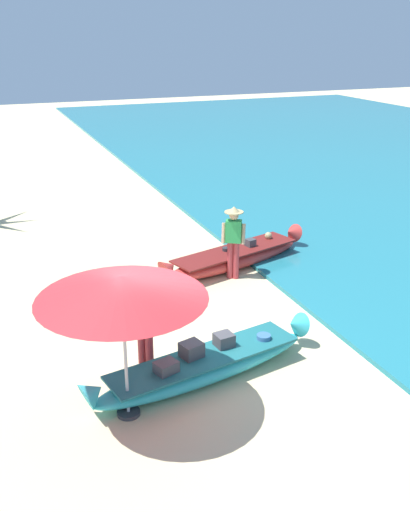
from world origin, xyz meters
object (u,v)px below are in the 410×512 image
Objects in this scene: boat_cyan_foreground at (205,365)px; boat_red_midground at (235,257)px; patio_umbrella_large at (122,288)px; person_tourist_customer at (145,327)px; person_vendor_hatted at (233,237)px.

boat_red_midground is at bearing 59.64° from boat_cyan_foreground.
boat_cyan_foreground is 1.77× the size of patio_umbrella_large.
person_tourist_customer reaches higher than boat_cyan_foreground.
boat_cyan_foreground is 4.41m from person_vendor_hatted.
person_vendor_hatted is (-0.34, -0.62, 0.77)m from boat_red_midground.
patio_umbrella_large reaches higher than boat_red_midground.
boat_cyan_foreground is at bearing -120.36° from boat_red_midground.
person_vendor_hatted reaches higher than person_tourist_customer.
patio_umbrella_large is (-1.46, -0.49, 1.88)m from boat_cyan_foreground.
person_vendor_hatted is at bearing 46.35° from person_tourist_customer.
boat_cyan_foreground is at bearing -30.06° from person_tourist_customer.
boat_cyan_foreground is 1.01× the size of boat_red_midground.
person_vendor_hatted is 4.47m from person_tourist_customer.
patio_umbrella_large is at bearing -130.94° from person_vendor_hatted.
boat_red_midground is 2.67× the size of person_tourist_customer.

